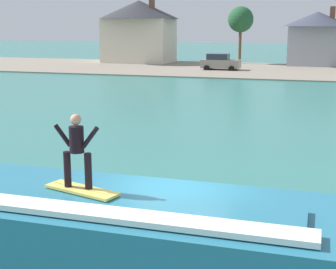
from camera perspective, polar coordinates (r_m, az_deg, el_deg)
ground_plane at (r=12.39m, az=0.52°, el=-11.01°), size 260.00×260.00×0.00m
wave_crest at (r=11.38m, az=-6.89°, el=-9.85°), size 10.04×3.48×1.34m
surfboard at (r=11.22m, az=-9.77°, el=-6.23°), size 1.85×0.97×0.06m
surfer at (r=11.04m, az=-10.33°, el=-1.43°), size 1.07×0.32×1.65m
shoreline_bank at (r=56.02m, az=13.75°, el=7.06°), size 120.00×19.70×0.12m
car_near_shore at (r=55.25m, az=5.96°, el=8.20°), size 4.16×2.24×1.86m
house_with_chimney at (r=66.46m, az=-3.31°, el=12.13°), size 10.41×10.41×8.22m
house_small_cottage at (r=63.32m, az=16.58°, el=10.86°), size 8.01×8.01×6.99m
tree_tall_bare at (r=64.43m, az=8.27°, el=12.79°), size 3.18×3.18×7.16m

